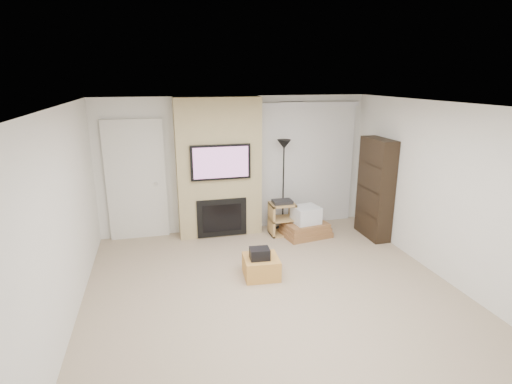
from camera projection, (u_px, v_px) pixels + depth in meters
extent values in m
cube|color=tan|center=(278.00, 301.00, 5.22)|extent=(5.00, 5.50, 0.00)
cube|color=white|center=(282.00, 106.00, 4.53)|extent=(5.00, 5.50, 0.00)
cube|color=silver|center=(236.00, 165.00, 7.44)|extent=(5.00, 0.00, 2.50)
cube|color=silver|center=(422.00, 358.00, 2.31)|extent=(5.00, 0.00, 2.50)
cube|color=silver|center=(58.00, 229.00, 4.29)|extent=(0.00, 5.50, 2.50)
cube|color=silver|center=(454.00, 196.00, 5.46)|extent=(0.00, 5.50, 2.50)
cube|color=silver|center=(292.00, 102.00, 5.37)|extent=(0.35, 0.18, 0.01)
cube|color=#CA8E41|center=(261.00, 267.00, 5.84)|extent=(0.54, 0.54, 0.30)
cube|color=black|center=(260.00, 254.00, 5.73)|extent=(0.30, 0.24, 0.16)
cube|color=tan|center=(219.00, 168.00, 7.17)|extent=(1.50, 0.40, 2.50)
cube|color=black|center=(221.00, 162.00, 6.91)|extent=(1.05, 0.06, 0.62)
cube|color=#985E8F|center=(221.00, 163.00, 6.88)|extent=(0.96, 0.00, 0.54)
cube|color=black|center=(222.00, 218.00, 7.22)|extent=(0.90, 0.04, 0.70)
cube|color=black|center=(222.00, 218.00, 7.20)|extent=(0.70, 0.02, 0.50)
cube|color=silver|center=(136.00, 180.00, 7.03)|extent=(1.02, 0.08, 2.14)
cube|color=beige|center=(136.00, 183.00, 7.05)|extent=(0.90, 0.05, 2.05)
cylinder|color=silver|center=(156.00, 183.00, 7.09)|extent=(0.07, 0.06, 0.07)
cube|color=silver|center=(309.00, 104.00, 7.41)|extent=(1.98, 0.10, 0.08)
cube|color=silver|center=(307.00, 167.00, 7.75)|extent=(1.90, 0.03, 2.29)
cylinder|color=black|center=(282.00, 229.00, 7.68)|extent=(0.26, 0.26, 0.03)
cylinder|color=black|center=(283.00, 188.00, 7.45)|extent=(0.03, 0.03, 1.61)
cone|color=black|center=(284.00, 144.00, 7.22)|extent=(0.26, 0.26, 0.16)
cube|color=tan|center=(271.00, 220.00, 7.33)|extent=(0.04, 0.38, 0.60)
cube|color=tan|center=(292.00, 218.00, 7.42)|extent=(0.04, 0.38, 0.60)
cube|color=tan|center=(282.00, 233.00, 7.45)|extent=(0.45, 0.38, 0.03)
cube|color=tan|center=(282.00, 219.00, 7.38)|extent=(0.45, 0.38, 0.03)
cube|color=tan|center=(282.00, 204.00, 7.30)|extent=(0.45, 0.38, 0.03)
cube|color=black|center=(282.00, 202.00, 7.28)|extent=(0.35, 0.25, 0.06)
cube|color=#8E6038|center=(305.00, 233.00, 7.38)|extent=(0.92, 0.75, 0.09)
cube|color=#8E6038|center=(305.00, 229.00, 7.35)|extent=(0.87, 0.71, 0.08)
cube|color=#8E6038|center=(306.00, 225.00, 7.33)|extent=(0.83, 0.66, 0.08)
cube|color=silver|center=(306.00, 215.00, 7.28)|extent=(0.51, 0.47, 0.30)
cube|color=black|center=(375.00, 189.00, 7.13)|extent=(0.30, 0.80, 1.80)
cube|color=black|center=(372.00, 212.00, 7.25)|extent=(0.26, 0.72, 0.02)
cube|color=black|center=(374.00, 189.00, 7.13)|extent=(0.26, 0.72, 0.02)
cube|color=black|center=(377.00, 164.00, 7.00)|extent=(0.26, 0.72, 0.02)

